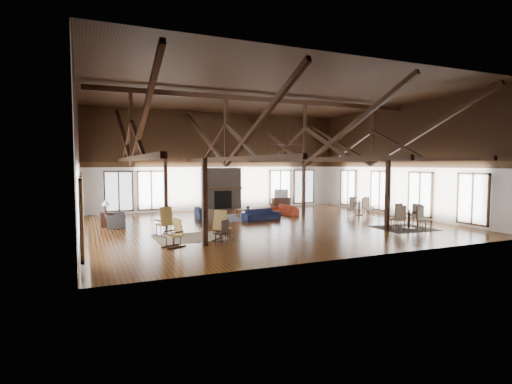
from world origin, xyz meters
name	(u,v)px	position (x,y,z in m)	size (l,w,h in m)	color
floor	(267,225)	(0.00, 0.00, 0.00)	(16.00, 16.00, 0.00)	brown
ceiling	(267,95)	(0.00, 0.00, 6.00)	(16.00, 14.00, 0.02)	black
wall_back	(219,161)	(0.00, 7.00, 3.00)	(16.00, 0.02, 6.00)	white
wall_front	(366,158)	(0.00, -7.00, 3.00)	(16.00, 0.02, 6.00)	white
wall_left	(77,160)	(-8.00, 0.00, 3.00)	(0.02, 14.00, 6.00)	white
wall_right	(401,161)	(8.00, 0.00, 3.00)	(0.02, 14.00, 6.00)	white
roof_truss	(267,138)	(0.00, 0.00, 4.03)	(15.60, 14.07, 3.14)	black
post_grid	(267,192)	(0.00, 0.00, 1.52)	(8.16, 7.16, 3.05)	black
fireplace	(221,189)	(0.00, 6.67, 1.29)	(2.50, 0.69, 2.60)	brown
ceiling_fan	(287,144)	(0.50, -1.00, 3.73)	(1.60, 1.60, 0.75)	black
sofa_navy_front	(261,215)	(0.38, 1.53, 0.28)	(1.90, 0.74, 0.55)	#141938
sofa_navy_left	(204,213)	(-2.11, 3.23, 0.28)	(0.76, 1.95, 0.57)	#131D35
sofa_orange	(284,210)	(2.59, 3.22, 0.26)	(0.69, 1.76, 0.51)	#99321D
coffee_table	(246,210)	(0.15, 2.97, 0.38)	(1.26, 0.86, 0.44)	brown
vase	(248,207)	(0.26, 2.95, 0.53)	(0.18, 0.18, 0.19)	#B2B2B2
armchair	(115,221)	(-6.58, 1.82, 0.32)	(0.86, 0.98, 0.64)	#2A2A2C
side_table_lamp	(106,217)	(-6.92, 2.29, 0.48)	(0.49, 0.49, 1.26)	black
rocking_chair_a	(165,222)	(-4.93, -1.10, 0.55)	(0.73, 1.01, 1.18)	olive
rocking_chair_b	(221,226)	(-3.19, -2.85, 0.54)	(0.96, 0.96, 1.15)	olive
rocking_chair_c	(176,233)	(-4.97, -3.24, 0.46)	(0.85, 0.69, 0.97)	olive
side_chair_a	(210,219)	(-3.11, -1.17, 0.58)	(0.60, 0.60, 1.00)	black
side_chair_b	(223,230)	(-3.40, -3.67, 0.52)	(0.52, 0.52, 0.90)	black
cafe_table_near	(409,217)	(5.25, -3.49, 0.52)	(2.03, 2.03, 1.04)	black
cafe_table_far	(359,206)	(6.29, 1.29, 0.48)	(1.83, 1.83, 0.96)	black
cup_near	(409,211)	(5.16, -3.57, 0.79)	(0.11, 0.11, 0.09)	#B2B2B2
cup_far	(359,202)	(6.30, 1.30, 0.74)	(0.12, 0.12, 0.09)	#B2B2B2
tv_console	(281,202)	(4.15, 6.75, 0.31)	(1.23, 0.46, 0.61)	black
television	(281,193)	(4.16, 6.75, 0.89)	(0.96, 0.13, 0.55)	#B2B2B2
rug_tan	(190,238)	(-4.11, -1.79, 0.01)	(2.64, 2.07, 0.01)	tan
rug_navy	(244,217)	(0.08, 3.03, 0.01)	(3.42, 2.57, 0.01)	#172143
rug_dark	(404,228)	(5.08, -3.35, 0.01)	(2.30, 2.10, 0.01)	black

